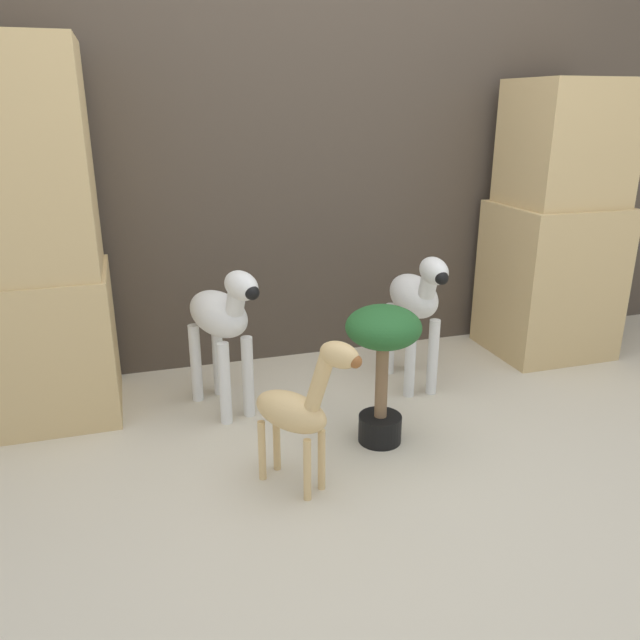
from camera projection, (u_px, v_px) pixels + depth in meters
ground_plane at (401, 477)px, 2.20m from camera, size 14.00×14.00×0.00m
wall_back at (303, 136)px, 2.96m from camera, size 6.40×0.08×2.20m
rock_pillar_left at (27, 247)px, 2.43m from camera, size 0.57×0.51×1.48m
rock_pillar_right at (555, 231)px, 3.13m from camera, size 0.57×0.51×1.36m
zebra_right at (416, 302)px, 2.78m from camera, size 0.20×0.50×0.65m
zebra_left at (222, 320)px, 2.54m from camera, size 0.30×0.50×0.65m
giraffe_figurine at (299, 406)px, 2.04m from camera, size 0.32×0.39×0.57m
potted_palm_front at (383, 349)px, 2.31m from camera, size 0.28×0.28×0.55m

